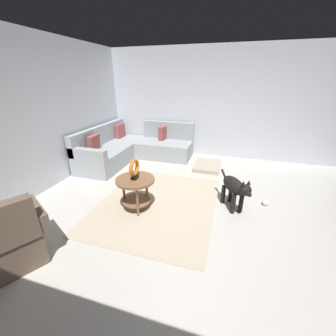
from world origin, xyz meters
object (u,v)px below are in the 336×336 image
object	(u,v)px
armchair	(7,242)
dog	(235,188)
torus_sculpture	(134,169)
dog_toy_ball	(265,203)
side_table	(136,186)
dog_bed_mat	(207,166)
sectional_couch	(133,148)

from	to	relation	value
armchair	dog	xyz separation A→B (m)	(1.89, -2.36, 0.05)
torus_sculpture	dog	size ratio (longest dim) A/B	0.44
dog	dog_toy_ball	xyz separation A→B (m)	(0.25, -0.53, -0.33)
dog	side_table	bearing A→B (deg)	-14.92
dog_bed_mat	dog	distance (m)	1.74
side_table	torus_sculpture	world-z (taller)	torus_sculpture
side_table	dog_toy_ball	bearing A→B (deg)	-70.90
dog_bed_mat	dog	bearing A→B (deg)	-159.49
torus_sculpture	dog_toy_ball	xyz separation A→B (m)	(0.70, -2.02, -0.66)
torus_sculpture	dog_toy_ball	distance (m)	2.24
torus_sculpture	dog_toy_ball	bearing A→B (deg)	-70.90
dog	dog_toy_ball	size ratio (longest dim) A/B	7.37
side_table	dog_bed_mat	xyz separation A→B (m)	(2.05, -0.89, -0.37)
sectional_couch	side_table	world-z (taller)	sectional_couch
dog_bed_mat	sectional_couch	bearing A→B (deg)	89.64
armchair	dog_bed_mat	world-z (taller)	armchair
side_table	dog_bed_mat	world-z (taller)	side_table
sectional_couch	side_table	distance (m)	2.32
torus_sculpture	dog	world-z (taller)	torus_sculpture
sectional_couch	side_table	bearing A→B (deg)	-153.25
armchair	side_table	distance (m)	1.68
side_table	dog_bed_mat	distance (m)	2.27
side_table	dog	bearing A→B (deg)	-73.12
armchair	torus_sculpture	world-z (taller)	armchair
torus_sculpture	dog_bed_mat	bearing A→B (deg)	-23.50
dog_bed_mat	side_table	bearing A→B (deg)	156.50
dog_bed_mat	armchair	bearing A→B (deg)	153.18
side_table	torus_sculpture	size ratio (longest dim) A/B	1.84
dog	dog_toy_ball	bearing A→B (deg)	173.25
sectional_couch	side_table	xyz separation A→B (m)	(-2.07, -1.04, 0.12)
sectional_couch	dog_toy_ball	xyz separation A→B (m)	(-1.37, -3.06, -0.24)
sectional_couch	dog	size ratio (longest dim) A/B	3.01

